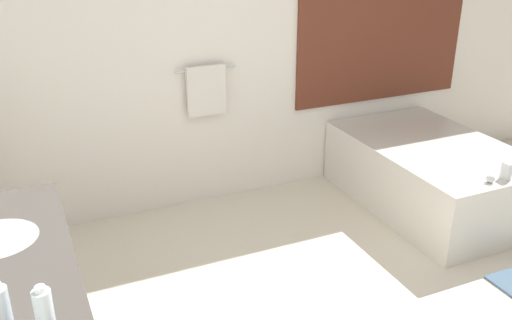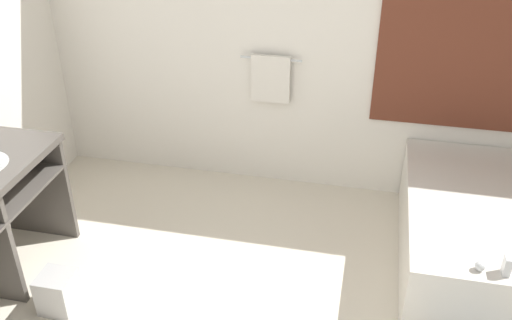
% 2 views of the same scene
% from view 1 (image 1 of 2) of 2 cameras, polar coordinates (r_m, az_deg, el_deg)
% --- Properties ---
extents(wall_back_with_blinds, '(7.40, 0.13, 2.70)m').
position_cam_1_polar(wall_back_with_blinds, '(4.64, -1.31, 12.02)').
color(wall_back_with_blinds, white).
rests_on(wall_back_with_blinds, ground_plane).
extents(vanity_counter, '(0.62, 1.47, 0.90)m').
position_cam_1_polar(vanity_counter, '(2.83, -23.54, -13.28)').
color(vanity_counter, '#4C4742').
rests_on(vanity_counter, ground_plane).
extents(bathtub, '(1.06, 1.66, 0.67)m').
position_cam_1_polar(bathtub, '(4.94, 17.15, -1.10)').
color(bathtub, silver).
rests_on(bathtub, ground_plane).
extents(water_bottle_1, '(0.07, 0.07, 0.22)m').
position_cam_1_polar(water_bottle_1, '(2.14, -20.38, -14.24)').
color(water_bottle_1, silver).
rests_on(water_bottle_1, vanity_counter).
extents(water_bottle_2, '(0.07, 0.07, 0.22)m').
position_cam_1_polar(water_bottle_2, '(2.21, -24.09, -13.66)').
color(water_bottle_2, silver).
rests_on(water_bottle_2, vanity_counter).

